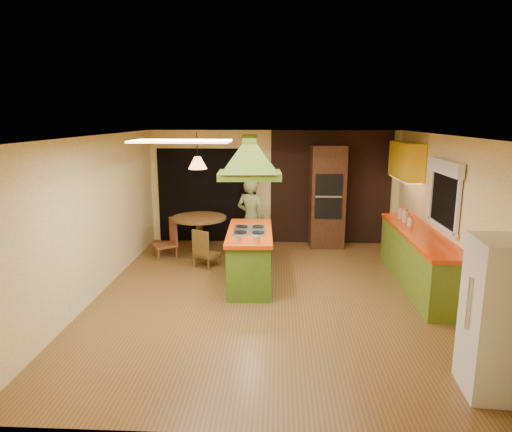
# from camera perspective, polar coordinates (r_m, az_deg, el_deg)

# --- Properties ---
(ground) EXTENTS (6.50, 6.50, 0.00)m
(ground) POSITION_cam_1_polar(r_m,az_deg,el_deg) (7.34, 1.90, -9.94)
(ground) COLOR brown
(ground) RESTS_ON ground
(room_walls) EXTENTS (5.50, 6.50, 6.50)m
(room_walls) POSITION_cam_1_polar(r_m,az_deg,el_deg) (6.97, 1.97, -0.38)
(room_walls) COLOR #FBECB4
(room_walls) RESTS_ON ground
(ceiling_plane) EXTENTS (6.50, 6.50, 0.00)m
(ceiling_plane) POSITION_cam_1_polar(r_m,az_deg,el_deg) (6.81, 2.05, 9.94)
(ceiling_plane) COLOR silver
(ceiling_plane) RESTS_ON room_walls
(brick_panel) EXTENTS (2.64, 0.03, 2.50)m
(brick_panel) POSITION_cam_1_polar(r_m,az_deg,el_deg) (10.21, 9.31, 3.51)
(brick_panel) COLOR #381E14
(brick_panel) RESTS_ON ground
(nook_opening) EXTENTS (2.20, 0.03, 2.10)m
(nook_opening) POSITION_cam_1_polar(r_m,az_deg,el_deg) (10.30, -6.12, 2.55)
(nook_opening) COLOR black
(nook_opening) RESTS_ON ground
(right_counter) EXTENTS (0.62, 3.05, 0.92)m
(right_counter) POSITION_cam_1_polar(r_m,az_deg,el_deg) (8.10, 19.67, -5.06)
(right_counter) COLOR olive
(right_counter) RESTS_ON ground
(upper_cabinets) EXTENTS (0.34, 1.40, 0.70)m
(upper_cabinets) POSITION_cam_1_polar(r_m,az_deg,el_deg) (9.37, 18.26, 6.60)
(upper_cabinets) COLOR yellow
(upper_cabinets) RESTS_ON room_walls
(window_right) EXTENTS (0.12, 1.35, 1.06)m
(window_right) POSITION_cam_1_polar(r_m,az_deg,el_deg) (7.72, 22.54, 3.86)
(window_right) COLOR black
(window_right) RESTS_ON room_walls
(fluor_panel) EXTENTS (1.20, 0.60, 0.03)m
(fluor_panel) POSITION_cam_1_polar(r_m,az_deg,el_deg) (5.73, -9.35, 9.21)
(fluor_panel) COLOR white
(fluor_panel) RESTS_ON ceiling_plane
(kitchen_island) EXTENTS (0.80, 1.86, 0.93)m
(kitchen_island) POSITION_cam_1_polar(r_m,az_deg,el_deg) (7.73, -0.78, -5.11)
(kitchen_island) COLOR #4D741D
(kitchen_island) RESTS_ON ground
(range_hood) EXTENTS (1.05, 0.78, 0.79)m
(range_hood) POSITION_cam_1_polar(r_m,az_deg,el_deg) (7.40, -0.82, 8.21)
(range_hood) COLOR #4B6519
(range_hood) RESTS_ON ceiling_plane
(man) EXTENTS (0.72, 0.61, 1.66)m
(man) POSITION_cam_1_polar(r_m,az_deg,el_deg) (8.86, -0.59, -0.42)
(man) COLOR #4E572E
(man) RESTS_ON ground
(refrigerator) EXTENTS (0.71, 0.68, 1.63)m
(refrigerator) POSITION_cam_1_polar(r_m,az_deg,el_deg) (5.27, 28.53, -11.15)
(refrigerator) COLOR white
(refrigerator) RESTS_ON ground
(wall_oven) EXTENTS (0.76, 0.63, 2.20)m
(wall_oven) POSITION_cam_1_polar(r_m,az_deg,el_deg) (9.94, 8.87, 2.41)
(wall_oven) COLOR #4D2A18
(wall_oven) RESTS_ON ground
(dining_table) EXTENTS (1.10, 1.10, 0.82)m
(dining_table) POSITION_cam_1_polar(r_m,az_deg,el_deg) (9.27, -7.09, -1.54)
(dining_table) COLOR brown
(dining_table) RESTS_ON ground
(chair_left) EXTENTS (0.58, 0.58, 0.78)m
(chair_left) POSITION_cam_1_polar(r_m,az_deg,el_deg) (9.37, -11.39, -2.75)
(chair_left) COLOR brown
(chair_left) RESTS_ON ground
(chair_near) EXTENTS (0.55, 0.55, 0.73)m
(chair_near) POSITION_cam_1_polar(r_m,az_deg,el_deg) (8.67, -6.15, -3.95)
(chair_near) COLOR brown
(chair_near) RESTS_ON ground
(pendant_lamp) EXTENTS (0.44, 0.44, 0.24)m
(pendant_lamp) POSITION_cam_1_polar(r_m,az_deg,el_deg) (9.05, -7.31, 6.62)
(pendant_lamp) COLOR #FF9E3F
(pendant_lamp) RESTS_ON ceiling_plane
(canister_large) EXTENTS (0.14, 0.14, 0.20)m
(canister_large) POSITION_cam_1_polar(r_m,az_deg,el_deg) (8.64, 18.24, -0.08)
(canister_large) COLOR beige
(canister_large) RESTS_ON right_counter
(canister_medium) EXTENTS (0.13, 0.13, 0.19)m
(canister_medium) POSITION_cam_1_polar(r_m,az_deg,el_deg) (8.94, 17.70, 0.31)
(canister_medium) COLOR beige
(canister_medium) RESTS_ON right_counter
(canister_small) EXTENTS (0.11, 0.11, 0.15)m
(canister_small) POSITION_cam_1_polar(r_m,az_deg,el_deg) (8.36, 18.76, -0.71)
(canister_small) COLOR beige
(canister_small) RESTS_ON right_counter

